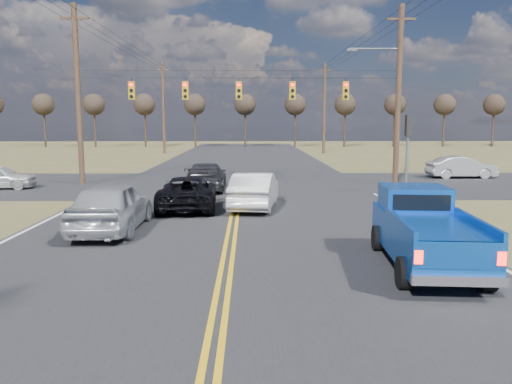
{
  "coord_description": "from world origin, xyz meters",
  "views": [
    {
      "loc": [
        0.57,
        -10.49,
        3.6
      ],
      "look_at": [
        0.77,
        4.28,
        1.5
      ],
      "focal_mm": 35.0,
      "sensor_mm": 36.0,
      "label": 1
    }
  ],
  "objects_px": {
    "black_suv": "(188,193)",
    "dgrey_car_queue": "(206,177)",
    "pickup_truck": "(424,231)",
    "white_car_queue": "(255,190)",
    "cross_car_east_near": "(461,167)",
    "silver_suv": "(111,206)"
  },
  "relations": [
    {
      "from": "pickup_truck",
      "to": "white_car_queue",
      "type": "relative_size",
      "value": 1.12
    },
    {
      "from": "pickup_truck",
      "to": "dgrey_car_queue",
      "type": "xyz_separation_m",
      "value": [
        -6.61,
        13.95,
        -0.19
      ]
    },
    {
      "from": "pickup_truck",
      "to": "silver_suv",
      "type": "distance_m",
      "value": 9.82
    },
    {
      "from": "silver_suv",
      "to": "black_suv",
      "type": "xyz_separation_m",
      "value": [
        2.0,
        4.15,
        -0.16
      ]
    },
    {
      "from": "white_car_queue",
      "to": "dgrey_car_queue",
      "type": "distance_m",
      "value": 6.04
    },
    {
      "from": "black_suv",
      "to": "white_car_queue",
      "type": "height_order",
      "value": "white_car_queue"
    },
    {
      "from": "white_car_queue",
      "to": "dgrey_car_queue",
      "type": "bearing_deg",
      "value": -57.72
    },
    {
      "from": "silver_suv",
      "to": "cross_car_east_near",
      "type": "xyz_separation_m",
      "value": [
        18.05,
        15.19,
        -0.14
      ]
    },
    {
      "from": "pickup_truck",
      "to": "dgrey_car_queue",
      "type": "bearing_deg",
      "value": 120.06
    },
    {
      "from": "black_suv",
      "to": "dgrey_car_queue",
      "type": "distance_m",
      "value": 5.62
    },
    {
      "from": "silver_suv",
      "to": "cross_car_east_near",
      "type": "bearing_deg",
      "value": -140.69
    },
    {
      "from": "silver_suv",
      "to": "cross_car_east_near",
      "type": "distance_m",
      "value": 23.59
    },
    {
      "from": "black_suv",
      "to": "dgrey_car_queue",
      "type": "bearing_deg",
      "value": -96.08
    },
    {
      "from": "pickup_truck",
      "to": "black_suv",
      "type": "distance_m",
      "value": 10.81
    },
    {
      "from": "pickup_truck",
      "to": "cross_car_east_near",
      "type": "bearing_deg",
      "value": 69.4
    },
    {
      "from": "black_suv",
      "to": "dgrey_car_queue",
      "type": "xyz_separation_m",
      "value": [
        0.27,
        5.62,
        0.04
      ]
    },
    {
      "from": "cross_car_east_near",
      "to": "black_suv",
      "type": "bearing_deg",
      "value": 122.64
    },
    {
      "from": "black_suv",
      "to": "cross_car_east_near",
      "type": "relative_size",
      "value": 1.16
    },
    {
      "from": "cross_car_east_near",
      "to": "silver_suv",
      "type": "bearing_deg",
      "value": 128.2
    },
    {
      "from": "silver_suv",
      "to": "white_car_queue",
      "type": "distance_m",
      "value": 6.4
    },
    {
      "from": "pickup_truck",
      "to": "silver_suv",
      "type": "bearing_deg",
      "value": 159.5
    },
    {
      "from": "white_car_queue",
      "to": "cross_car_east_near",
      "type": "xyz_separation_m",
      "value": [
        13.27,
        10.92,
        -0.06
      ]
    }
  ]
}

